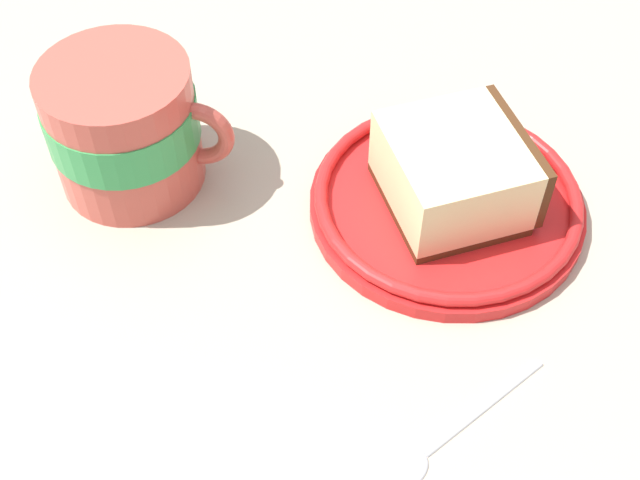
{
  "coord_description": "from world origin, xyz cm",
  "views": [
    {
      "loc": [
        33.9,
        13.95,
        41.84
      ],
      "look_at": [
        5.56,
        -1.39,
        3.0
      ],
      "focal_mm": 47.06,
      "sensor_mm": 36.0,
      "label": 1
    }
  ],
  "objects": [
    {
      "name": "cake_slice",
      "position": [
        -3.04,
        3.77,
        3.62
      ],
      "size": [
        12.24,
        12.25,
        5.19
      ],
      "color": "#472814",
      "rests_on": "small_plate"
    },
    {
      "name": "tea_mug",
      "position": [
        4.26,
        -16.56,
        4.73
      ],
      "size": [
        9.94,
        12.09,
        9.0
      ],
      "color": "#BF4C3F",
      "rests_on": "ground_plane"
    },
    {
      "name": "small_plate",
      "position": [
        -2.84,
        3.58,
        0.92
      ],
      "size": [
        18.15,
        18.15,
        1.88
      ],
      "color": "red",
      "rests_on": "ground_plane"
    },
    {
      "name": "teaspoon",
      "position": [
        13.43,
        9.65,
        0.35
      ],
      "size": [
        11.62,
        5.86,
        0.8
      ],
      "color": "silver",
      "rests_on": "ground_plane"
    },
    {
      "name": "ground_plane",
      "position": [
        0.0,
        0.0,
        -1.53
      ],
      "size": [
        125.72,
        125.72,
        3.06
      ],
      "primitive_type": "cube",
      "color": "tan"
    }
  ]
}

